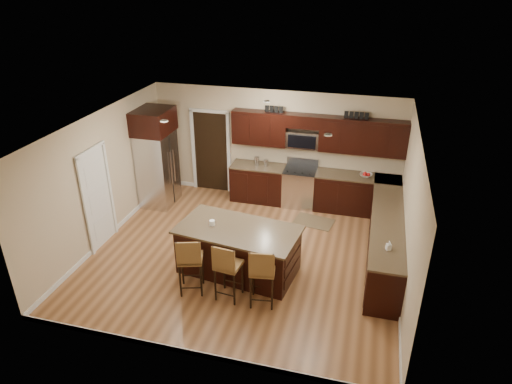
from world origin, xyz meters
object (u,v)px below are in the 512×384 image
(refrigerator, at_px, (157,157))
(stool_left, at_px, (190,259))
(stool_mid, at_px, (227,266))
(island, at_px, (239,251))
(stool_right, at_px, (262,271))
(range, at_px, (300,187))

(refrigerator, bearing_deg, stool_left, -56.02)
(refrigerator, bearing_deg, stool_mid, -48.23)
(stool_left, distance_m, refrigerator, 3.70)
(island, bearing_deg, stool_mid, -78.49)
(stool_left, height_order, stool_right, stool_left)
(stool_mid, bearing_deg, range, 87.92)
(island, bearing_deg, range, 85.70)
(stool_mid, relative_size, refrigerator, 0.47)
(stool_left, relative_size, stool_right, 1.00)
(range, distance_m, stool_mid, 3.86)
(stool_mid, bearing_deg, refrigerator, 138.35)
(range, xyz_separation_m, island, (-0.64, -2.97, -0.04))
(stool_left, bearing_deg, stool_mid, -17.18)
(stool_right, bearing_deg, stool_left, 171.37)
(range, xyz_separation_m, stool_left, (-1.25, -3.81, 0.23))
(stool_right, bearing_deg, refrigerator, 129.06)
(stool_mid, distance_m, stool_right, 0.61)
(range, bearing_deg, stool_right, -89.50)
(range, distance_m, island, 3.04)
(range, relative_size, stool_mid, 1.00)
(range, bearing_deg, refrigerator, -166.85)
(island, relative_size, refrigerator, 1.01)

